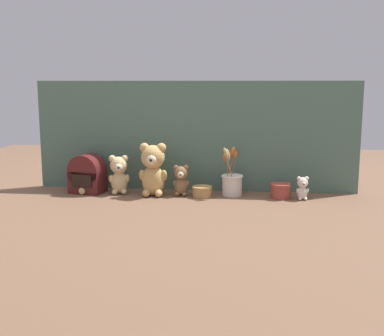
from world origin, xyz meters
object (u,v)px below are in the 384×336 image
object	(u,v)px
teddy_bear_large	(153,168)
teddy_bear_small	(181,179)
teddy_bear_tiny	(303,188)
vintage_radio	(87,175)
teddy_bear_medium	(119,174)
decorative_tin_short	(202,191)
flower_vase	(232,182)
decorative_tin_tall	(281,191)

from	to	relation	value
teddy_bear_large	teddy_bear_small	xyz separation A→B (m)	(0.15, 0.02, -0.06)
teddy_bear_tiny	vintage_radio	xyz separation A→B (m)	(-1.17, 0.05, 0.03)
teddy_bear_medium	vintage_radio	world-z (taller)	same
teddy_bear_tiny	vintage_radio	world-z (taller)	vintage_radio
teddy_bear_small	teddy_bear_tiny	world-z (taller)	teddy_bear_small
teddy_bear_medium	teddy_bear_small	bearing A→B (deg)	-0.93
teddy_bear_large	decorative_tin_short	size ratio (longest dim) A/B	2.65
flower_vase	vintage_radio	xyz separation A→B (m)	(-0.80, -0.02, 0.02)
teddy_bear_large	flower_vase	xyz separation A→B (m)	(0.42, 0.05, -0.07)
decorative_tin_tall	decorative_tin_short	distance (m)	0.42
teddy_bear_small	flower_vase	size ratio (longest dim) A/B	0.62
decorative_tin_tall	decorative_tin_short	xyz separation A→B (m)	(-0.42, -0.01, -0.01)
teddy_bear_large	decorative_tin_short	bearing A→B (deg)	0.26
teddy_bear_large	decorative_tin_short	world-z (taller)	teddy_bear_large
vintage_radio	decorative_tin_short	bearing A→B (deg)	-2.99
teddy_bear_tiny	flower_vase	size ratio (longest dim) A/B	0.46
teddy_bear_tiny	decorative_tin_tall	bearing A→B (deg)	166.59
teddy_bear_medium	decorative_tin_short	bearing A→B (deg)	-2.88
decorative_tin_short	teddy_bear_small	bearing A→B (deg)	171.40
teddy_bear_large	flower_vase	world-z (taller)	teddy_bear_large
teddy_bear_medium	teddy_bear_small	distance (m)	0.35
teddy_bear_tiny	decorative_tin_tall	xyz separation A→B (m)	(-0.11, 0.03, -0.03)
teddy_bear_medium	teddy_bear_large	bearing A→B (deg)	-7.11
teddy_bear_large	decorative_tin_tall	distance (m)	0.69
teddy_bear_tiny	decorative_tin_tall	world-z (taller)	teddy_bear_tiny
teddy_bear_large	decorative_tin_tall	size ratio (longest dim) A/B	2.58
vintage_radio	flower_vase	bearing A→B (deg)	1.35
teddy_bear_small	teddy_bear_tiny	size ratio (longest dim) A/B	1.36
teddy_bear_tiny	decorative_tin_short	distance (m)	0.53
teddy_bear_tiny	decorative_tin_short	world-z (taller)	teddy_bear_tiny
decorative_tin_tall	decorative_tin_short	size ratio (longest dim) A/B	1.03
teddy_bear_medium	teddy_bear_tiny	size ratio (longest dim) A/B	1.73
teddy_bear_small	vintage_radio	distance (m)	0.53
decorative_tin_short	teddy_bear_large	bearing A→B (deg)	-179.74
flower_vase	decorative_tin_tall	bearing A→B (deg)	-8.40
teddy_bear_medium	teddy_bear_small	world-z (taller)	teddy_bear_medium
decorative_tin_short	vintage_radio	bearing A→B (deg)	177.01
teddy_bear_small	decorative_tin_tall	size ratio (longest dim) A/B	1.52
flower_vase	decorative_tin_short	xyz separation A→B (m)	(-0.16, -0.05, -0.05)
teddy_bear_large	vintage_radio	world-z (taller)	teddy_bear_large
vintage_radio	decorative_tin_tall	xyz separation A→B (m)	(1.06, -0.02, -0.06)
teddy_bear_tiny	flower_vase	xyz separation A→B (m)	(-0.37, 0.06, 0.01)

